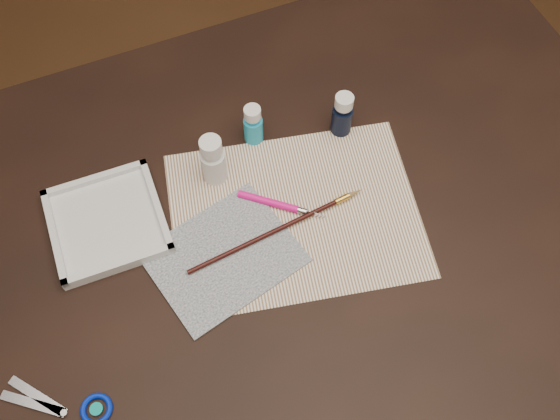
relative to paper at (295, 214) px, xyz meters
name	(u,v)px	position (x,y,z in m)	size (l,w,h in m)	color
ground	(280,358)	(-0.03, -0.01, -0.76)	(3.50, 3.50, 0.02)	#422614
table	(280,308)	(-0.03, -0.01, -0.38)	(1.30, 0.90, 0.75)	black
paper	(295,214)	(0.00, 0.00, 0.00)	(0.39, 0.30, 0.00)	white
canvas	(223,257)	(-0.13, -0.03, 0.00)	(0.21, 0.17, 0.00)	black
paint_bottle_white	(213,160)	(-0.09, 0.12, 0.05)	(0.04, 0.04, 0.10)	silver
paint_bottle_cyan	(253,124)	(-0.01, 0.16, 0.04)	(0.03, 0.03, 0.08)	#1D9ECA
paint_bottle_navy	(342,114)	(0.14, 0.12, 0.04)	(0.04, 0.04, 0.09)	black
paintbrush	(278,229)	(-0.04, -0.02, 0.01)	(0.31, 0.01, 0.01)	black
craft_knife	(282,206)	(-0.01, 0.02, 0.01)	(0.15, 0.01, 0.01)	#EE0F8A
scissors	(52,413)	(-0.43, -0.16, 0.00)	(0.17, 0.09, 0.01)	silver
palette_tray	(107,222)	(-0.28, 0.10, 0.01)	(0.17, 0.17, 0.02)	silver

